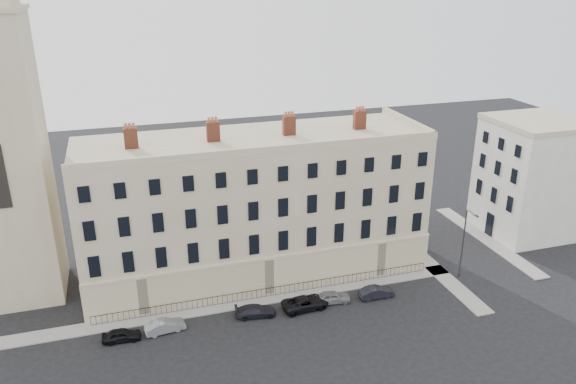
{
  "coord_description": "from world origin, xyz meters",
  "views": [
    {
      "loc": [
        -18.99,
        -42.32,
        30.99
      ],
      "look_at": [
        -2.74,
        10.0,
        9.39
      ],
      "focal_mm": 35.0,
      "sensor_mm": 36.0,
      "label": 1
    }
  ],
  "objects_px": {
    "car_b": "(165,326)",
    "streetlamp": "(464,241)",
    "car_f": "(376,292)",
    "car_c": "(256,311)",
    "car_e": "(332,297)",
    "car_a": "(121,335)",
    "car_d": "(305,303)"
  },
  "relations": [
    {
      "from": "car_d",
      "to": "car_e",
      "type": "height_order",
      "value": "car_d"
    },
    {
      "from": "car_b",
      "to": "streetlamp",
      "type": "bearing_deg",
      "value": -96.47
    },
    {
      "from": "car_d",
      "to": "car_a",
      "type": "bearing_deg",
      "value": 86.25
    },
    {
      "from": "car_b",
      "to": "car_e",
      "type": "xyz_separation_m",
      "value": [
        16.53,
        0.0,
        0.01
      ]
    },
    {
      "from": "car_e",
      "to": "streetlamp",
      "type": "relative_size",
      "value": 0.45
    },
    {
      "from": "car_c",
      "to": "car_f",
      "type": "height_order",
      "value": "car_f"
    },
    {
      "from": "car_b",
      "to": "car_c",
      "type": "bearing_deg",
      "value": -97.64
    },
    {
      "from": "car_b",
      "to": "streetlamp",
      "type": "xyz_separation_m",
      "value": [
        31.53,
        0.49,
        3.8
      ]
    },
    {
      "from": "car_b",
      "to": "streetlamp",
      "type": "relative_size",
      "value": 0.46
    },
    {
      "from": "car_a",
      "to": "car_f",
      "type": "relative_size",
      "value": 0.93
    },
    {
      "from": "streetlamp",
      "to": "car_e",
      "type": "bearing_deg",
      "value": -167.57
    },
    {
      "from": "car_d",
      "to": "car_c",
      "type": "bearing_deg",
      "value": 84.03
    },
    {
      "from": "car_b",
      "to": "car_c",
      "type": "relative_size",
      "value": 0.93
    },
    {
      "from": "car_b",
      "to": "car_e",
      "type": "height_order",
      "value": "car_e"
    },
    {
      "from": "car_d",
      "to": "car_e",
      "type": "bearing_deg",
      "value": -88.99
    },
    {
      "from": "car_b",
      "to": "car_f",
      "type": "xyz_separation_m",
      "value": [
        21.14,
        -0.46,
        -0.0
      ]
    },
    {
      "from": "car_e",
      "to": "car_f",
      "type": "height_order",
      "value": "car_e"
    },
    {
      "from": "car_a",
      "to": "car_d",
      "type": "height_order",
      "value": "car_d"
    },
    {
      "from": "car_f",
      "to": "car_e",
      "type": "bearing_deg",
      "value": 85.0
    },
    {
      "from": "car_b",
      "to": "car_c",
      "type": "height_order",
      "value": "car_b"
    },
    {
      "from": "streetlamp",
      "to": "car_c",
      "type": "bearing_deg",
      "value": -168.11
    },
    {
      "from": "car_c",
      "to": "car_e",
      "type": "relative_size",
      "value": 1.1
    },
    {
      "from": "car_d",
      "to": "car_b",
      "type": "bearing_deg",
      "value": 85.31
    },
    {
      "from": "car_a",
      "to": "car_b",
      "type": "height_order",
      "value": "car_b"
    },
    {
      "from": "car_a",
      "to": "car_d",
      "type": "xyz_separation_m",
      "value": [
        17.43,
        -0.03,
        0.06
      ]
    },
    {
      "from": "car_a",
      "to": "car_e",
      "type": "bearing_deg",
      "value": -86.43
    },
    {
      "from": "car_a",
      "to": "car_e",
      "type": "distance_m",
      "value": 20.4
    },
    {
      "from": "car_c",
      "to": "car_d",
      "type": "height_order",
      "value": "car_d"
    },
    {
      "from": "car_a",
      "to": "car_f",
      "type": "bearing_deg",
      "value": -87.59
    },
    {
      "from": "car_f",
      "to": "car_d",
      "type": "bearing_deg",
      "value": 89.05
    },
    {
      "from": "car_a",
      "to": "car_f",
      "type": "distance_m",
      "value": 25.01
    },
    {
      "from": "car_d",
      "to": "car_f",
      "type": "relative_size",
      "value": 1.27
    }
  ]
}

